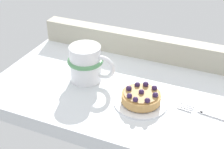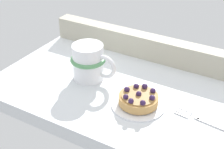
{
  "view_description": "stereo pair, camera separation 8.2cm",
  "coord_description": "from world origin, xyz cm",
  "px_view_note": "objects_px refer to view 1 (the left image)",
  "views": [
    {
      "loc": [
        24.74,
        -67.0,
        48.03
      ],
      "look_at": [
        -2.96,
        -2.92,
        4.89
      ],
      "focal_mm": 52.41,
      "sensor_mm": 36.0,
      "label": 1
    },
    {
      "loc": [
        32.06,
        -63.32,
        48.03
      ],
      "look_at": [
        -2.96,
        -2.92,
        4.89
      ],
      "focal_mm": 52.41,
      "sensor_mm": 36.0,
      "label": 2
    }
  ],
  "objects_px": {
    "dessert_plate": "(141,102)",
    "raspberry_tart": "(141,96)",
    "coffee_mug": "(87,63)",
    "dessert_fork": "(214,116)"
  },
  "relations": [
    {
      "from": "raspberry_tart",
      "to": "dessert_fork",
      "type": "distance_m",
      "value": 0.17
    },
    {
      "from": "dessert_plate",
      "to": "coffee_mug",
      "type": "xyz_separation_m",
      "value": [
        -0.17,
        0.04,
        0.05
      ]
    },
    {
      "from": "dessert_plate",
      "to": "raspberry_tart",
      "type": "relative_size",
      "value": 1.37
    },
    {
      "from": "dessert_plate",
      "to": "coffee_mug",
      "type": "distance_m",
      "value": 0.18
    },
    {
      "from": "coffee_mug",
      "to": "dessert_fork",
      "type": "height_order",
      "value": "coffee_mug"
    },
    {
      "from": "coffee_mug",
      "to": "raspberry_tart",
      "type": "bearing_deg",
      "value": -14.48
    },
    {
      "from": "dessert_plate",
      "to": "raspberry_tart",
      "type": "xyz_separation_m",
      "value": [
        0.0,
        0.0,
        0.02
      ]
    },
    {
      "from": "dessert_plate",
      "to": "coffee_mug",
      "type": "bearing_deg",
      "value": 165.46
    },
    {
      "from": "dessert_fork",
      "to": "coffee_mug",
      "type": "bearing_deg",
      "value": 175.37
    },
    {
      "from": "dessert_plate",
      "to": "raspberry_tart",
      "type": "distance_m",
      "value": 0.02
    }
  ]
}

